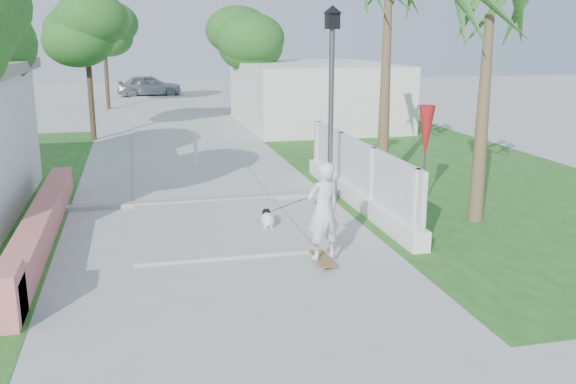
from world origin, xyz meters
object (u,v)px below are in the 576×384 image
object	(u,v)px
patio_umbrella	(426,133)
dog	(267,219)
bollard	(196,148)
street_lamp	(331,97)
parked_car	(149,85)
skateboarder	(300,208)

from	to	relation	value
patio_umbrella	dog	xyz separation A→B (m)	(-3.78, -0.88, -1.47)
bollard	dog	xyz separation A→B (m)	(0.82, -6.38, -0.36)
street_lamp	bollard	distance (m)	5.56
parked_car	dog	bearing A→B (deg)	-176.54
bollard	patio_umbrella	bearing A→B (deg)	-50.09
skateboarder	dog	world-z (taller)	skateboarder
patio_umbrella	dog	world-z (taller)	patio_umbrella
bollard	patio_umbrella	distance (m)	7.25
patio_umbrella	bollard	bearing A→B (deg)	129.91
skateboarder	bollard	bearing A→B (deg)	-98.07
parked_car	patio_umbrella	bearing A→B (deg)	-168.87
skateboarder	patio_umbrella	bearing A→B (deg)	-161.94
street_lamp	patio_umbrella	world-z (taller)	street_lamp
parked_car	street_lamp	bearing A→B (deg)	-172.40
dog	skateboarder	bearing A→B (deg)	-75.33
bollard	parked_car	world-z (taller)	parked_car
bollard	skateboarder	size ratio (longest dim) A/B	0.39
skateboarder	dog	distance (m)	1.63
bollard	patio_umbrella	size ratio (longest dim) A/B	0.47
dog	street_lamp	bearing A→B (deg)	48.31
dog	parked_car	bearing A→B (deg)	96.35
patio_umbrella	parked_car	bearing A→B (deg)	100.74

